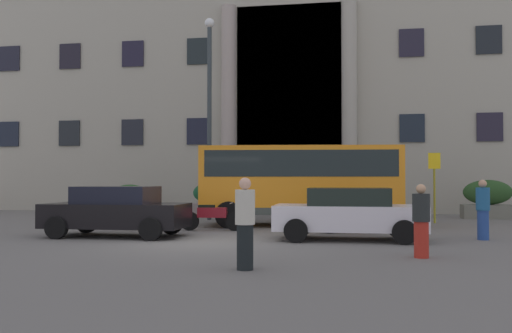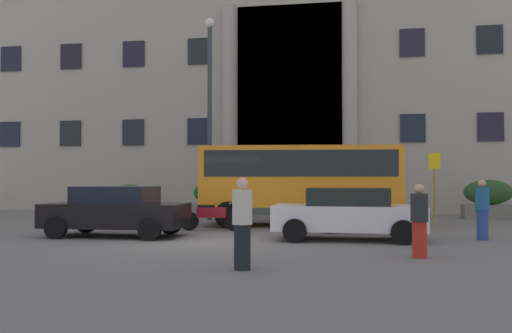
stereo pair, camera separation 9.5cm
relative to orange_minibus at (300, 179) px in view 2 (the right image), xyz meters
The scene contains 15 objects.
ground_plane 6.20m from the orange_minibus, 112.55° to the right, with size 80.00×64.00×0.12m, color #64625D.
office_building_facade 14.38m from the orange_minibus, 100.78° to the left, with size 35.07×9.62×18.59m.
orange_minibus is the anchor object (origin of this frame).
bus_stop_sign 5.25m from the orange_minibus, 21.61° to the left, with size 0.44×0.08×2.64m.
hedge_planter_east 6.74m from the orange_minibus, 133.04° to the left, with size 1.55×0.70×1.49m.
hedge_planter_entrance_left 8.90m from the orange_minibus, 32.59° to the left, with size 2.07×0.90×1.62m.
hedge_planter_far_west 10.04m from the orange_minibus, 148.38° to the left, with size 1.89×0.90×1.40m.
parked_sedan_second 4.81m from the orange_minibus, 69.24° to the right, with size 3.99×1.91×1.40m.
parked_coupe_end 6.75m from the orange_minibus, 136.82° to the right, with size 3.98×1.97×1.43m.
motorcycle_far_end 3.77m from the orange_minibus, 138.11° to the right, with size 2.06×0.55×0.89m.
scooter_by_planter 3.27m from the orange_minibus, 55.09° to the right, with size 1.97×0.72×0.89m.
pedestrian_man_crossing 9.70m from the orange_minibus, 91.22° to the right, with size 0.36×0.36×1.66m.
pedestrian_woman_dark_dress 8.24m from the orange_minibus, 67.52° to the right, with size 0.36×0.36×1.53m.
pedestrian_man_red_shirt 6.52m from the orange_minibus, 35.76° to the right, with size 0.36×0.36×1.62m.
lamppost_plaza_centre 5.48m from the orange_minibus, 149.45° to the left, with size 0.40×0.40×8.26m.
Camera 2 is at (3.96, -13.82, 1.61)m, focal length 38.34 mm.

